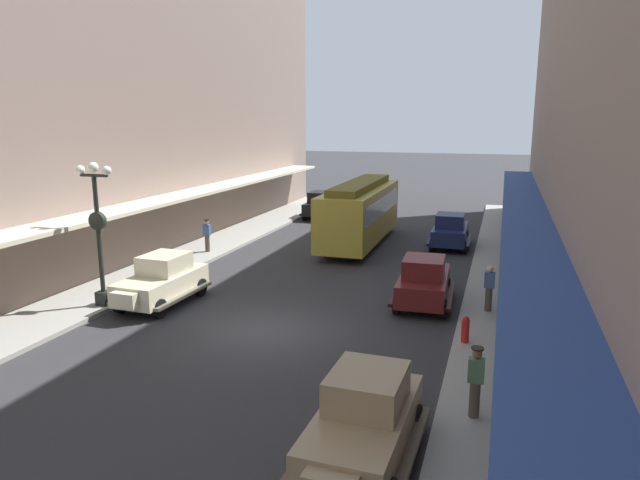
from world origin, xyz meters
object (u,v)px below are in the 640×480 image
at_px(fire_hydrant, 465,329).
at_px(pedestrian_1, 207,235).
at_px(parked_car_1, 450,230).
at_px(lamp_post_with_clock, 98,228).
at_px(pedestrian_0, 476,381).
at_px(parked_car_4, 364,418).
at_px(streetcar, 360,210).
at_px(parked_car_2, 162,279).
at_px(pedestrian_3, 514,261).
at_px(parked_car_0, 424,280).
at_px(pedestrian_2, 489,288).
at_px(parked_car_3, 321,204).

distance_m(fire_hydrant, pedestrian_1, 15.70).
height_order(parked_car_1, lamp_post_with_clock, lamp_post_with_clock).
relative_size(pedestrian_0, pedestrian_1, 1.00).
relative_size(parked_car_4, streetcar, 0.45).
relative_size(parked_car_2, pedestrian_0, 2.57).
bearing_deg(parked_car_1, streetcar, -170.19).
bearing_deg(pedestrian_3, parked_car_0, -130.30).
relative_size(parked_car_1, parked_car_4, 1.00).
height_order(parked_car_1, parked_car_2, same).
relative_size(parked_car_4, fire_hydrant, 5.23).
xyz_separation_m(pedestrian_0, pedestrian_3, (0.94, 11.89, -0.02)).
bearing_deg(pedestrian_2, parked_car_0, 169.32).
distance_m(parked_car_4, pedestrian_0, 3.01).
xyz_separation_m(parked_car_1, pedestrian_0, (2.23, -18.27, 0.07)).
bearing_deg(pedestrian_1, streetcar, 34.33).
xyz_separation_m(parked_car_1, lamp_post_with_clock, (-11.01, -14.16, 2.04)).
relative_size(parked_car_2, pedestrian_1, 2.57).
height_order(lamp_post_with_clock, fire_hydrant, lamp_post_with_clock).
distance_m(parked_car_2, parked_car_4, 12.10).
distance_m(parked_car_0, parked_car_1, 10.15).
relative_size(parked_car_0, parked_car_3, 1.00).
relative_size(parked_car_0, pedestrian_2, 2.63).
bearing_deg(parked_car_3, parked_car_0, -61.01).
bearing_deg(parked_car_2, pedestrian_1, 106.72).
xyz_separation_m(parked_car_1, pedestrian_2, (2.31, -10.59, 0.05)).
relative_size(parked_car_2, fire_hydrant, 5.24).
distance_m(parked_car_3, parked_car_4, 28.91).
xyz_separation_m(parked_car_3, pedestrian_1, (-2.16, -12.26, 0.07)).
bearing_deg(parked_car_0, streetcar, 116.95).
height_order(parked_car_0, parked_car_2, same).
xyz_separation_m(parked_car_2, lamp_post_with_clock, (-1.71, -1.17, 2.04)).
bearing_deg(pedestrian_2, pedestrian_1, 159.75).
xyz_separation_m(parked_car_0, parked_car_2, (-9.28, -2.85, 0.00)).
xyz_separation_m(fire_hydrant, pedestrian_3, (1.44, 7.42, 0.43)).
height_order(parked_car_0, pedestrian_3, parked_car_0).
bearing_deg(pedestrian_0, parked_car_4, -132.61).
bearing_deg(pedestrian_3, lamp_post_with_clock, -151.25).
height_order(pedestrian_2, pedestrian_3, same).
bearing_deg(pedestrian_3, pedestrian_1, 176.47).
bearing_deg(lamp_post_with_clock, pedestrian_2, 15.02).
distance_m(pedestrian_1, pedestrian_2, 14.79).
bearing_deg(parked_car_1, pedestrian_3, -63.54).
bearing_deg(parked_car_0, parked_car_2, -162.94).
xyz_separation_m(lamp_post_with_clock, pedestrian_0, (13.25, -4.11, -1.97)).
height_order(parked_car_4, pedestrian_2, parked_car_4).
xyz_separation_m(streetcar, pedestrian_2, (7.07, -9.77, -0.91)).
distance_m(parked_car_2, streetcar, 13.03).
distance_m(parked_car_0, streetcar, 10.51).
bearing_deg(pedestrian_1, parked_car_3, 79.99).
relative_size(pedestrian_0, pedestrian_3, 1.02).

